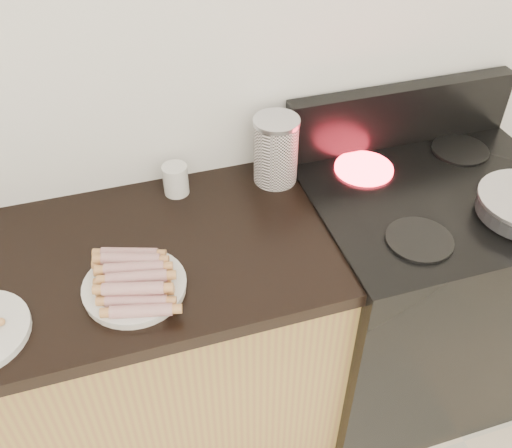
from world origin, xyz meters
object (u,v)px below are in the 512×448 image
object	(u,v)px
main_plate	(135,288)
canister	(276,150)
stove	(413,295)
mug	(176,180)

from	to	relation	value
main_plate	canister	distance (m)	0.59
stove	mug	size ratio (longest dim) A/B	9.85
stove	mug	xyz separation A→B (m)	(-0.74, 0.24, 0.49)
stove	mug	distance (m)	0.92
stove	canister	world-z (taller)	canister
stove	main_plate	world-z (taller)	main_plate
stove	main_plate	size ratio (longest dim) A/B	3.65
mug	main_plate	bearing A→B (deg)	-116.32
main_plate	mug	xyz separation A→B (m)	(0.18, 0.35, 0.04)
mug	stove	bearing A→B (deg)	-18.30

